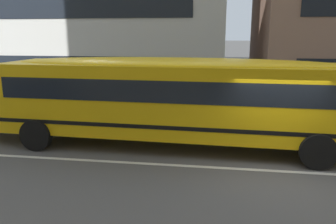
# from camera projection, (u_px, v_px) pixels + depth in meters

# --- Properties ---
(ground_plane) EXTENTS (400.00, 400.00, 0.00)m
(ground_plane) POSITION_uv_depth(u_px,v_px,m) (277.00, 171.00, 9.25)
(ground_plane) COLOR #54514F
(sidewalk_far) EXTENTS (120.00, 3.00, 0.01)m
(sidewalk_far) POSITION_uv_depth(u_px,v_px,m) (250.00, 109.00, 16.94)
(sidewalk_far) COLOR gray
(sidewalk_far) RESTS_ON ground_plane
(lane_centreline) EXTENTS (110.00, 0.16, 0.01)m
(lane_centreline) POSITION_uv_depth(u_px,v_px,m) (277.00, 171.00, 9.25)
(lane_centreline) COLOR silver
(lane_centreline) RESTS_ON ground_plane
(school_bus) EXTENTS (13.36, 3.43, 2.97)m
(school_bus) POSITION_uv_depth(u_px,v_px,m) (166.00, 94.00, 11.05)
(school_bus) COLOR yellow
(school_bus) RESTS_ON ground_plane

